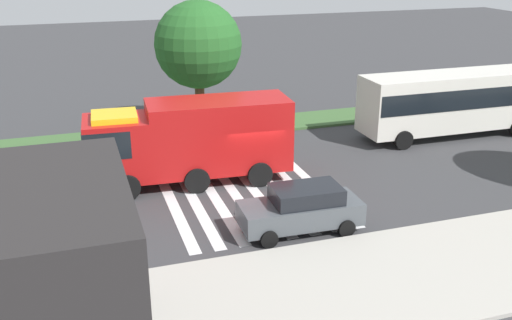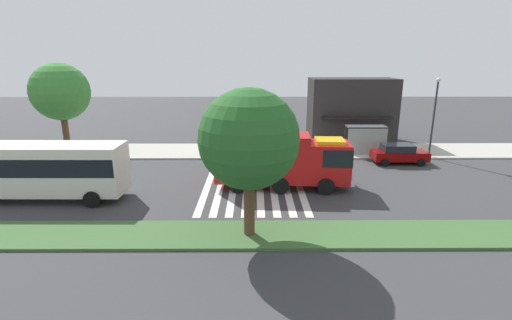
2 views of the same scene
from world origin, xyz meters
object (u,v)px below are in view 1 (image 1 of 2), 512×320
parked_car_west (302,208)px  bench_near_shelter (109,290)px  median_tree_far_west (198,45)px  fire_truck (185,139)px  transit_bus (452,99)px

parked_car_west → bench_near_shelter: 7.71m
median_tree_far_west → fire_truck: bearing=72.2°
median_tree_far_west → bench_near_shelter: bearing=68.1°
median_tree_far_west → parked_car_west: bearing=93.5°
fire_truck → median_tree_far_west: size_ratio=1.29×
parked_car_west → median_tree_far_west: (0.79, -13.01, 3.99)m
fire_truck → median_tree_far_west: 7.98m
fire_truck → parked_car_west: bearing=121.0°
fire_truck → bench_near_shelter: size_ratio=5.74×
fire_truck → median_tree_far_west: (-2.28, -7.10, 2.85)m
parked_car_west → fire_truck: bearing=-60.7°
parked_car_west → transit_bus: size_ratio=0.44×
fire_truck → transit_bus: (-15.13, -2.11, 0.04)m
parked_car_west → median_tree_far_west: bearing=-84.7°
parked_car_west → transit_bus: 14.53m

